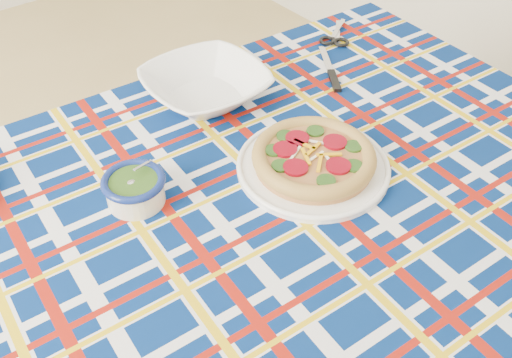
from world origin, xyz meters
TOP-DOWN VIEW (x-y plane):
  - dining_table at (0.46, -0.58)m, footprint 1.53×1.02m
  - tablecloth at (0.46, -0.58)m, footprint 1.56×1.05m
  - main_focaccia_plate at (0.62, -0.60)m, footprint 0.32×0.32m
  - pesto_bowl at (0.32, -0.47)m, footprint 0.13×0.13m
  - serving_bowl at (0.60, -0.28)m, footprint 0.27×0.27m
  - table_knife at (0.91, -0.33)m, footprint 0.13×0.19m
  - kitchen_scissors at (1.04, -0.24)m, footprint 0.18×0.17m

SIDE VIEW (x-z plane):
  - dining_table at x=0.46m, z-range 0.28..0.97m
  - tablecloth at x=0.46m, z-range 0.60..0.69m
  - table_knife at x=0.91m, z-range 0.69..0.70m
  - kitchen_scissors at x=1.04m, z-range 0.69..0.71m
  - main_focaccia_plate at x=0.62m, z-range 0.69..0.75m
  - serving_bowl at x=0.60m, z-range 0.69..0.76m
  - pesto_bowl at x=0.32m, z-range 0.69..0.76m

